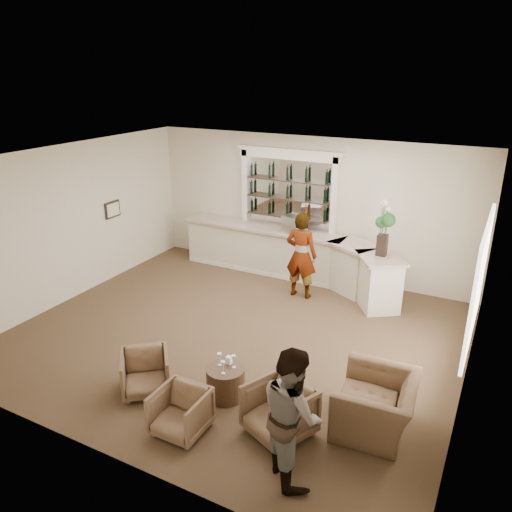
{
  "coord_description": "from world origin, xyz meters",
  "views": [
    {
      "loc": [
        4.18,
        -7.18,
        4.76
      ],
      "look_at": [
        -0.05,
        0.9,
        1.29
      ],
      "focal_mm": 35.0,
      "sensor_mm": 36.0,
      "label": 1
    }
  ],
  "objects_px": {
    "bar_counter": "(293,255)",
    "guest": "(292,414)",
    "espresso_machine": "(294,225)",
    "armchair_center": "(181,412)",
    "sommelier": "(301,255)",
    "armchair_right": "(279,411)",
    "armchair_far": "(376,404)",
    "cocktail_table": "(226,382)",
    "flower_vase": "(384,224)",
    "armchair_left": "(145,373)"
  },
  "relations": [
    {
      "from": "bar_counter",
      "to": "guest",
      "type": "bearing_deg",
      "value": -66.46
    },
    {
      "from": "espresso_machine",
      "to": "armchair_center",
      "type": "bearing_deg",
      "value": -63.55
    },
    {
      "from": "guest",
      "to": "armchair_center",
      "type": "xyz_separation_m",
      "value": [
        -1.64,
        -0.01,
        -0.56
      ]
    },
    {
      "from": "sommelier",
      "to": "guest",
      "type": "distance_m",
      "value": 5.18
    },
    {
      "from": "bar_counter",
      "to": "guest",
      "type": "xyz_separation_m",
      "value": [
        2.46,
        -5.66,
        0.31
      ]
    },
    {
      "from": "armchair_right",
      "to": "armchair_far",
      "type": "xyz_separation_m",
      "value": [
        1.13,
        0.73,
        0.01
      ]
    },
    {
      "from": "cocktail_table",
      "to": "armchair_right",
      "type": "relative_size",
      "value": 0.72
    },
    {
      "from": "armchair_center",
      "to": "espresso_machine",
      "type": "height_order",
      "value": "espresso_machine"
    },
    {
      "from": "cocktail_table",
      "to": "armchair_right",
      "type": "distance_m",
      "value": 1.14
    },
    {
      "from": "armchair_far",
      "to": "flower_vase",
      "type": "xyz_separation_m",
      "value": [
        -0.98,
        3.82,
        1.41
      ]
    },
    {
      "from": "armchair_center",
      "to": "armchair_far",
      "type": "relative_size",
      "value": 0.59
    },
    {
      "from": "guest",
      "to": "espresso_machine",
      "type": "height_order",
      "value": "guest"
    },
    {
      "from": "bar_counter",
      "to": "cocktail_table",
      "type": "distance_m",
      "value": 4.81
    },
    {
      "from": "bar_counter",
      "to": "armchair_right",
      "type": "relative_size",
      "value": 6.93
    },
    {
      "from": "bar_counter",
      "to": "armchair_center",
      "type": "height_order",
      "value": "bar_counter"
    },
    {
      "from": "bar_counter",
      "to": "sommelier",
      "type": "relative_size",
      "value": 2.99
    },
    {
      "from": "cocktail_table",
      "to": "armchair_center",
      "type": "xyz_separation_m",
      "value": [
        -0.14,
        -0.97,
        0.07
      ]
    },
    {
      "from": "armchair_left",
      "to": "armchair_center",
      "type": "xyz_separation_m",
      "value": [
        1.03,
        -0.5,
        -0.01
      ]
    },
    {
      "from": "armchair_far",
      "to": "guest",
      "type": "bearing_deg",
      "value": -32.69
    },
    {
      "from": "armchair_left",
      "to": "armchair_center",
      "type": "bearing_deg",
      "value": -66.49
    },
    {
      "from": "cocktail_table",
      "to": "armchair_far",
      "type": "xyz_separation_m",
      "value": [
        2.21,
        0.36,
        0.14
      ]
    },
    {
      "from": "bar_counter",
      "to": "armchair_center",
      "type": "bearing_deg",
      "value": -81.78
    },
    {
      "from": "bar_counter",
      "to": "armchair_far",
      "type": "distance_m",
      "value": 5.38
    },
    {
      "from": "sommelier",
      "to": "armchair_right",
      "type": "xyz_separation_m",
      "value": [
        1.48,
        -4.24,
        -0.58
      ]
    },
    {
      "from": "armchair_left",
      "to": "espresso_machine",
      "type": "distance_m",
      "value": 5.23
    },
    {
      "from": "guest",
      "to": "armchair_left",
      "type": "xyz_separation_m",
      "value": [
        -2.67,
        0.49,
        -0.55
      ]
    },
    {
      "from": "cocktail_table",
      "to": "armchair_right",
      "type": "xyz_separation_m",
      "value": [
        1.07,
        -0.38,
        0.13
      ]
    },
    {
      "from": "sommelier",
      "to": "armchair_far",
      "type": "xyz_separation_m",
      "value": [
        2.61,
        -3.51,
        -0.57
      ]
    },
    {
      "from": "sommelier",
      "to": "cocktail_table",
      "type": "bearing_deg",
      "value": 95.34
    },
    {
      "from": "armchair_far",
      "to": "espresso_machine",
      "type": "distance_m",
      "value": 5.41
    },
    {
      "from": "armchair_right",
      "to": "flower_vase",
      "type": "bearing_deg",
      "value": 111.71
    },
    {
      "from": "bar_counter",
      "to": "guest",
      "type": "relative_size",
      "value": 3.22
    },
    {
      "from": "espresso_machine",
      "to": "sommelier",
      "type": "bearing_deg",
      "value": -38.42
    },
    {
      "from": "guest",
      "to": "armchair_center",
      "type": "relative_size",
      "value": 2.5
    },
    {
      "from": "armchair_center",
      "to": "espresso_machine",
      "type": "bearing_deg",
      "value": 97.6
    },
    {
      "from": "cocktail_table",
      "to": "armchair_right",
      "type": "height_order",
      "value": "armchair_right"
    },
    {
      "from": "cocktail_table",
      "to": "guest",
      "type": "distance_m",
      "value": 1.89
    },
    {
      "from": "armchair_center",
      "to": "armchair_right",
      "type": "relative_size",
      "value": 0.86
    },
    {
      "from": "cocktail_table",
      "to": "armchair_left",
      "type": "xyz_separation_m",
      "value": [
        -1.17,
        -0.46,
        0.08
      ]
    },
    {
      "from": "armchair_far",
      "to": "armchair_right",
      "type": "bearing_deg",
      "value": -61.62
    },
    {
      "from": "cocktail_table",
      "to": "espresso_machine",
      "type": "height_order",
      "value": "espresso_machine"
    },
    {
      "from": "flower_vase",
      "to": "bar_counter",
      "type": "bearing_deg",
      "value": 166.48
    },
    {
      "from": "armchair_center",
      "to": "armchair_right",
      "type": "distance_m",
      "value": 1.35
    },
    {
      "from": "espresso_machine",
      "to": "cocktail_table",
      "type": "bearing_deg",
      "value": -60.27
    },
    {
      "from": "armchair_center",
      "to": "flower_vase",
      "type": "height_order",
      "value": "flower_vase"
    },
    {
      "from": "cocktail_table",
      "to": "sommelier",
      "type": "height_order",
      "value": "sommelier"
    },
    {
      "from": "bar_counter",
      "to": "cocktail_table",
      "type": "relative_size",
      "value": 9.66
    },
    {
      "from": "espresso_machine",
      "to": "flower_vase",
      "type": "height_order",
      "value": "flower_vase"
    },
    {
      "from": "armchair_right",
      "to": "espresso_machine",
      "type": "bearing_deg",
      "value": 135.26
    },
    {
      "from": "flower_vase",
      "to": "armchair_far",
      "type": "bearing_deg",
      "value": -75.66
    }
  ]
}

